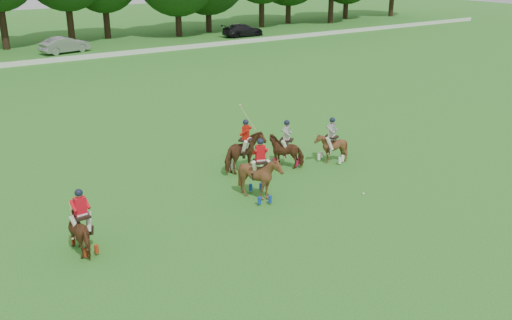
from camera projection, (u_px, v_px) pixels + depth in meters
ground at (311, 236)px, 19.61m from camera, size 180.00×180.00×0.00m
boundary_rail at (32, 62)px, 49.12m from camera, size 120.00×0.10×0.44m
car_mid at (65, 45)px, 54.65m from camera, size 4.92×2.60×1.54m
car_right at (243, 30)px, 65.32m from camera, size 4.95×2.07×1.43m
polo_red_a at (83, 229)px, 18.39m from camera, size 1.09×1.77×2.17m
polo_red_b at (246, 153)px, 25.01m from camera, size 2.23×2.19×2.95m
polo_red_c at (260, 177)px, 22.28m from camera, size 1.90×2.02×2.48m
polo_stripe_a at (286, 150)px, 25.77m from camera, size 1.69×1.79×2.16m
polo_stripe_b at (331, 147)px, 26.23m from camera, size 1.61×1.67×2.15m
polo_ball at (363, 194)px, 22.91m from camera, size 0.09×0.09×0.09m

